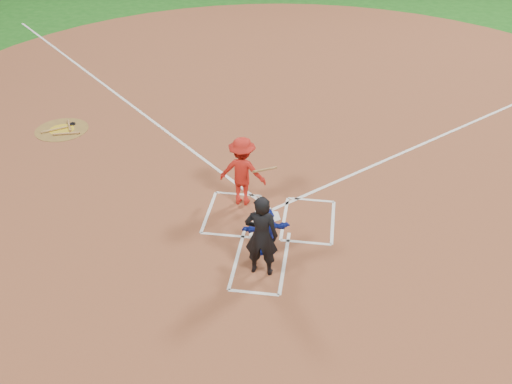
# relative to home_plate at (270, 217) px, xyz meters

# --- Properties ---
(ground) EXTENTS (120.00, 120.00, 0.00)m
(ground) POSITION_rel_home_plate_xyz_m (0.00, 0.00, -0.02)
(ground) COLOR #175615
(ground) RESTS_ON ground
(home_plate_dirt) EXTENTS (28.00, 28.00, 0.01)m
(home_plate_dirt) POSITION_rel_home_plate_xyz_m (0.00, 6.00, -0.01)
(home_plate_dirt) COLOR brown
(home_plate_dirt) RESTS_ON ground
(home_plate) EXTENTS (0.60, 0.60, 0.02)m
(home_plate) POSITION_rel_home_plate_xyz_m (0.00, 0.00, 0.00)
(home_plate) COLOR silver
(home_plate) RESTS_ON home_plate_dirt
(on_deck_circle) EXTENTS (1.70, 1.70, 0.01)m
(on_deck_circle) POSITION_rel_home_plate_xyz_m (-7.31, 3.83, -0.00)
(on_deck_circle) COLOR brown
(on_deck_circle) RESTS_ON home_plate_dirt
(on_deck_logo) EXTENTS (0.80, 0.80, 0.00)m
(on_deck_logo) POSITION_rel_home_plate_xyz_m (-7.31, 3.83, 0.00)
(on_deck_logo) COLOR gold
(on_deck_logo) RESTS_ON on_deck_circle
(on_deck_bat_a) EXTENTS (0.46, 0.77, 0.06)m
(on_deck_bat_a) POSITION_rel_home_plate_xyz_m (-7.16, 4.08, 0.03)
(on_deck_bat_a) COLOR olive
(on_deck_bat_a) RESTS_ON on_deck_circle
(on_deck_bat_b) EXTENTS (0.70, 0.56, 0.06)m
(on_deck_bat_b) POSITION_rel_home_plate_xyz_m (-7.51, 3.73, 0.03)
(on_deck_bat_b) COLOR olive
(on_deck_bat_b) RESTS_ON on_deck_circle
(on_deck_bat_c) EXTENTS (0.82, 0.30, 0.06)m
(on_deck_bat_c) POSITION_rel_home_plate_xyz_m (-7.01, 3.53, 0.03)
(on_deck_bat_c) COLOR #AA733E
(on_deck_bat_c) RESTS_ON on_deck_circle
(bat_weight_donut) EXTENTS (0.19, 0.19, 0.05)m
(bat_weight_donut) POSITION_rel_home_plate_xyz_m (-7.11, 4.23, 0.03)
(bat_weight_donut) COLOR black
(bat_weight_donut) RESTS_ON on_deck_circle
(catcher) EXTENTS (1.18, 0.70, 1.21)m
(catcher) POSITION_rel_home_plate_xyz_m (0.09, -1.40, 0.60)
(catcher) COLOR #122396
(catcher) RESTS_ON home_plate_dirt
(umpire) EXTENTS (0.75, 0.50, 2.00)m
(umpire) POSITION_rel_home_plate_xyz_m (0.06, -2.09, 0.99)
(umpire) COLOR black
(umpire) RESTS_ON home_plate_dirt
(chalk_markings) EXTENTS (28.35, 17.32, 0.01)m
(chalk_markings) POSITION_rel_home_plate_xyz_m (0.00, 5.29, -0.01)
(chalk_markings) COLOR white
(chalk_markings) RESTS_ON home_plate_dirt
(batter_at_plate) EXTENTS (1.51, 0.90, 1.88)m
(batter_at_plate) POSITION_rel_home_plate_xyz_m (-0.79, 0.57, 0.93)
(batter_at_plate) COLOR red
(batter_at_plate) RESTS_ON home_plate_dirt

